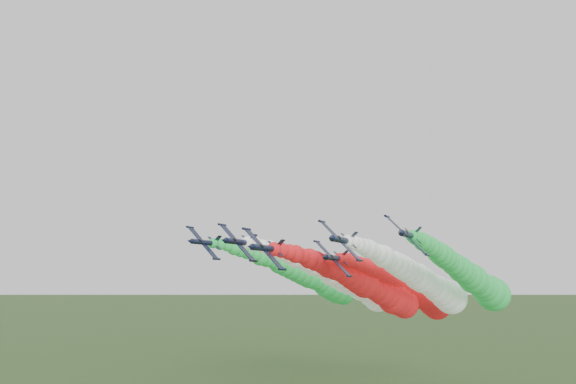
{
  "coord_description": "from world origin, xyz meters",
  "views": [
    {
      "loc": [
        43.18,
        -99.53,
        31.02
      ],
      "look_at": [
        -0.64,
        -3.69,
        47.04
      ],
      "focal_mm": 35.0,
      "sensor_mm": 36.0,
      "label": 1
    }
  ],
  "objects_px": {
    "jet_outer_left": "(313,278)",
    "jet_outer_right": "(473,279)",
    "jet_lead": "(373,288)",
    "jet_inner_left": "(348,281)",
    "jet_inner_right": "(426,283)",
    "jet_trail": "(413,292)"
  },
  "relations": [
    {
      "from": "jet_outer_right",
      "to": "jet_lead",
      "type": "bearing_deg",
      "value": -146.83
    },
    {
      "from": "jet_lead",
      "to": "jet_inner_left",
      "type": "distance_m",
      "value": 11.64
    },
    {
      "from": "jet_inner_left",
      "to": "jet_outer_left",
      "type": "distance_m",
      "value": 16.53
    },
    {
      "from": "jet_lead",
      "to": "jet_outer_left",
      "type": "height_order",
      "value": "jet_outer_left"
    },
    {
      "from": "jet_inner_right",
      "to": "jet_outer_right",
      "type": "relative_size",
      "value": 1.0
    },
    {
      "from": "jet_lead",
      "to": "jet_trail",
      "type": "relative_size",
      "value": 0.99
    },
    {
      "from": "jet_outer_right",
      "to": "jet_outer_left",
      "type": "bearing_deg",
      "value": 176.52
    },
    {
      "from": "jet_inner_right",
      "to": "jet_inner_left",
      "type": "bearing_deg",
      "value": -176.82
    },
    {
      "from": "jet_inner_right",
      "to": "jet_outer_left",
      "type": "distance_m",
      "value": 34.56
    },
    {
      "from": "jet_inner_right",
      "to": "jet_outer_left",
      "type": "relative_size",
      "value": 1.01
    },
    {
      "from": "jet_lead",
      "to": "jet_trail",
      "type": "xyz_separation_m",
      "value": [
        4.88,
        21.11,
        -1.23
      ]
    },
    {
      "from": "jet_outer_left",
      "to": "jet_trail",
      "type": "relative_size",
      "value": 0.99
    },
    {
      "from": "jet_inner_right",
      "to": "jet_outer_left",
      "type": "bearing_deg",
      "value": 166.17
    },
    {
      "from": "jet_inner_left",
      "to": "jet_inner_right",
      "type": "relative_size",
      "value": 1.0
    },
    {
      "from": "jet_outer_right",
      "to": "jet_trail",
      "type": "bearing_deg",
      "value": 157.11
    },
    {
      "from": "jet_inner_left",
      "to": "jet_outer_right",
      "type": "xyz_separation_m",
      "value": [
        30.41,
        6.69,
        0.6
      ]
    },
    {
      "from": "jet_lead",
      "to": "jet_outer_right",
      "type": "height_order",
      "value": "jet_outer_right"
    },
    {
      "from": "jet_lead",
      "to": "jet_inner_right",
      "type": "relative_size",
      "value": 0.99
    },
    {
      "from": "jet_inner_right",
      "to": "jet_outer_right",
      "type": "bearing_deg",
      "value": 28.09
    },
    {
      "from": "jet_outer_left",
      "to": "jet_outer_right",
      "type": "distance_m",
      "value": 44.09
    },
    {
      "from": "jet_trail",
      "to": "jet_outer_left",
      "type": "bearing_deg",
      "value": -170.94
    },
    {
      "from": "jet_lead",
      "to": "jet_inner_left",
      "type": "height_order",
      "value": "jet_inner_left"
    }
  ]
}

